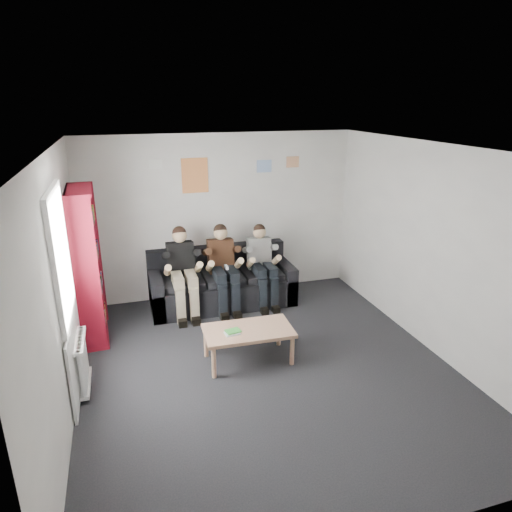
{
  "coord_description": "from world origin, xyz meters",
  "views": [
    {
      "loc": [
        -1.56,
        -4.71,
        3.21
      ],
      "look_at": [
        0.25,
        1.3,
        1.03
      ],
      "focal_mm": 32.0,
      "sensor_mm": 36.0,
      "label": 1
    }
  ],
  "objects_px": {
    "sofa": "(221,284)",
    "person_middle": "(224,268)",
    "person_right": "(263,265)",
    "coffee_table": "(248,333)",
    "bookshelf": "(89,266)",
    "person_left": "(183,272)"
  },
  "relations": [
    {
      "from": "sofa",
      "to": "person_middle",
      "type": "relative_size",
      "value": 1.71
    },
    {
      "from": "person_right",
      "to": "sofa",
      "type": "bearing_deg",
      "value": 166.3
    },
    {
      "from": "coffee_table",
      "to": "person_right",
      "type": "height_order",
      "value": "person_right"
    },
    {
      "from": "sofa",
      "to": "bookshelf",
      "type": "height_order",
      "value": "bookshelf"
    },
    {
      "from": "person_left",
      "to": "bookshelf",
      "type": "bearing_deg",
      "value": -166.3
    },
    {
      "from": "sofa",
      "to": "coffee_table",
      "type": "relative_size",
      "value": 2.06
    },
    {
      "from": "person_left",
      "to": "person_middle",
      "type": "relative_size",
      "value": 1.01
    },
    {
      "from": "person_middle",
      "to": "sofa",
      "type": "bearing_deg",
      "value": 91.13
    },
    {
      "from": "coffee_table",
      "to": "person_left",
      "type": "xyz_separation_m",
      "value": [
        -0.58,
        1.62,
        0.29
      ]
    },
    {
      "from": "person_left",
      "to": "person_middle",
      "type": "xyz_separation_m",
      "value": [
        0.64,
        0.0,
        -0.01
      ]
    },
    {
      "from": "sofa",
      "to": "coffee_table",
      "type": "bearing_deg",
      "value": -91.92
    },
    {
      "from": "coffee_table",
      "to": "person_middle",
      "type": "distance_m",
      "value": 1.65
    },
    {
      "from": "person_right",
      "to": "person_left",
      "type": "bearing_deg",
      "value": -176.01
    },
    {
      "from": "person_left",
      "to": "person_right",
      "type": "xyz_separation_m",
      "value": [
        1.28,
        0.0,
        -0.02
      ]
    },
    {
      "from": "person_right",
      "to": "coffee_table",
      "type": "bearing_deg",
      "value": -109.59
    },
    {
      "from": "coffee_table",
      "to": "bookshelf",
      "type": "bearing_deg",
      "value": 146.27
    },
    {
      "from": "person_middle",
      "to": "person_right",
      "type": "xyz_separation_m",
      "value": [
        0.64,
        0.0,
        -0.02
      ]
    },
    {
      "from": "person_right",
      "to": "bookshelf",
      "type": "bearing_deg",
      "value": -168.28
    },
    {
      "from": "coffee_table",
      "to": "person_right",
      "type": "bearing_deg",
      "value": 66.6
    },
    {
      "from": "bookshelf",
      "to": "person_right",
      "type": "relative_size",
      "value": 1.63
    },
    {
      "from": "person_left",
      "to": "person_right",
      "type": "bearing_deg",
      "value": -1.34
    },
    {
      "from": "sofa",
      "to": "person_left",
      "type": "distance_m",
      "value": 0.77
    }
  ]
}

